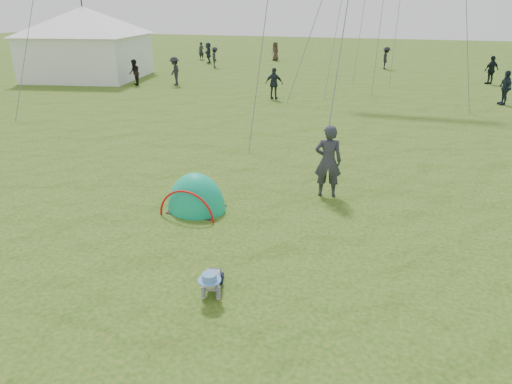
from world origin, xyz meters
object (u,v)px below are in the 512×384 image
(event_marquee, at_px, (87,40))
(crawling_toddler, at_px, (212,281))
(popup_tent, at_px, (197,210))
(standing_adult, at_px, (328,161))

(event_marquee, bearing_deg, crawling_toddler, -60.63)
(popup_tent, xyz_separation_m, standing_adult, (2.94, 1.95, 0.98))
(standing_adult, bearing_deg, crawling_toddler, 67.35)
(crawling_toddler, bearing_deg, event_marquee, 116.33)
(crawling_toddler, distance_m, popup_tent, 3.72)
(standing_adult, bearing_deg, popup_tent, 23.12)
(crawling_toddler, height_order, standing_adult, standing_adult)
(crawling_toddler, relative_size, popup_tent, 0.38)
(popup_tent, height_order, event_marquee, event_marquee)
(crawling_toddler, xyz_separation_m, event_marquee, (-18.61, 21.47, 2.25))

